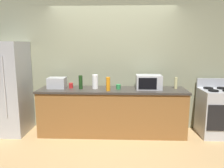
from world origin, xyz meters
name	(u,v)px	position (x,y,z in m)	size (l,w,h in m)	color
ground_plane	(111,142)	(0.00, 0.00, 0.00)	(8.00, 8.00, 0.00)	tan
back_wall	(113,64)	(0.00, 0.81, 1.35)	(6.40, 0.10, 2.70)	gray
counter_run	(112,112)	(0.00, 0.40, 0.45)	(2.84, 0.64, 0.90)	brown
refrigerator	(8,88)	(-2.05, 0.40, 0.90)	(0.72, 0.73, 1.80)	#B7BABF
stove_range	(216,112)	(2.00, 0.40, 0.46)	(0.60, 0.61, 1.08)	#B7BABF
microwave	(149,82)	(0.70, 0.45, 1.04)	(0.48, 0.35, 0.27)	#B7BABF
toaster_oven	(57,83)	(-1.08, 0.46, 1.01)	(0.34, 0.26, 0.21)	#B7BABF
paper_towel_roll	(95,82)	(-0.33, 0.45, 1.04)	(0.12, 0.12, 0.27)	white
bottle_dish_soap	(108,84)	(-0.06, 0.24, 1.03)	(0.08, 0.08, 0.26)	orange
bottle_vinegar	(176,83)	(1.24, 0.50, 1.01)	(0.06, 0.06, 0.22)	beige
bottle_wine	(81,82)	(-0.60, 0.39, 1.03)	(0.07, 0.07, 0.27)	#1E3F19
mug_red	(71,86)	(-0.81, 0.47, 0.95)	(0.08, 0.08, 0.10)	red
mug_green	(118,87)	(0.12, 0.40, 0.95)	(0.09, 0.09, 0.09)	#2D8C47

